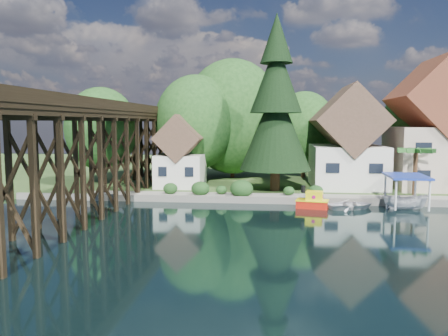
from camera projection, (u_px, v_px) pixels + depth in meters
The scene contains 15 objects.
ground at pixel (288, 224), 32.38m from camera, with size 140.00×140.00×0.00m, color black.
bank at pixel (278, 170), 66.00m from camera, with size 140.00×52.00×0.50m, color #2C471C.
seawall at pixel (328, 201), 39.86m from camera, with size 60.00×0.40×0.62m, color slate.
promenade at pixel (348, 197), 40.93m from camera, with size 50.00×2.60×0.06m, color gray.
trestle_bridge at pixel (104, 147), 38.52m from camera, with size 4.12×44.18×9.30m.
house_left at pixel (347, 144), 46.98m from camera, with size 7.64×8.64×11.02m.
house_center at pixel (433, 133), 46.45m from camera, with size 8.65×9.18×13.89m.
shed at pixel (180, 156), 47.41m from camera, with size 5.09×5.40×7.85m.
bg_trees at pixel (289, 124), 52.54m from camera, with size 49.90×13.30×10.57m.
shrubs at pixel (236, 188), 41.86m from camera, with size 15.76×2.47×1.70m.
conifer at pixel (276, 107), 44.06m from camera, with size 7.24×7.24×17.83m.
palm_tree at pixel (416, 152), 41.48m from camera, with size 4.51×4.51×4.82m.
tugboat at pixel (313, 201), 38.25m from camera, with size 3.03×2.06×2.01m.
boat_white_a at pixel (351, 204), 37.98m from camera, with size 2.94×4.12×0.85m, color white.
boat_canopy at pixel (406, 195), 37.58m from camera, with size 3.82×4.80×2.99m.
Camera 1 is at (-1.57, -32.08, 7.52)m, focal length 35.00 mm.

